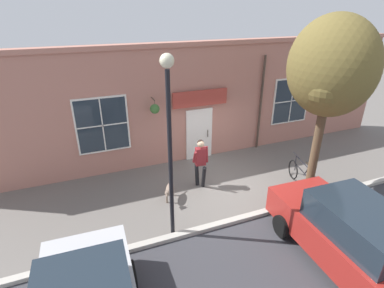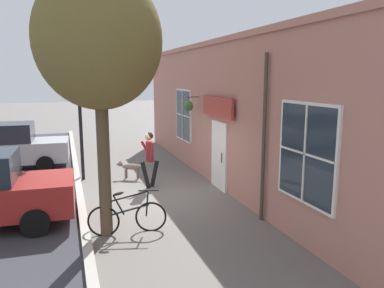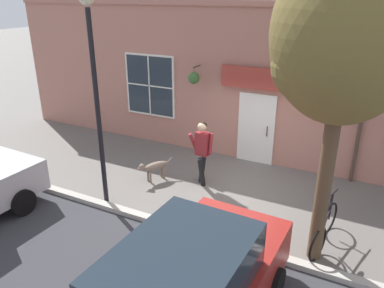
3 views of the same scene
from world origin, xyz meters
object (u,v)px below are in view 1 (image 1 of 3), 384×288
(street_tree_by_curb, at_px, (331,70))
(leaning_bicycle, at_px, (302,175))
(pedestrian_walking, at_px, (200,159))
(dog_on_leash, at_px, (169,189))
(parked_car_mid_block, at_px, (353,236))
(street_lamp, at_px, (169,127))

(street_tree_by_curb, distance_m, leaning_bicycle, 3.76)
(pedestrian_walking, bearing_deg, dog_on_leash, -71.56)
(pedestrian_walking, height_order, leaning_bicycle, pedestrian_walking)
(pedestrian_walking, xyz_separation_m, leaning_bicycle, (1.24, 3.31, -0.69))
(leaning_bicycle, xyz_separation_m, parked_car_mid_block, (3.29, -1.40, 0.50))
(parked_car_mid_block, distance_m, street_lamp, 4.95)
(dog_on_leash, bearing_deg, street_lamp, -14.63)
(street_tree_by_curb, relative_size, street_lamp, 1.16)
(street_tree_by_curb, xyz_separation_m, leaning_bicycle, (-0.49, 0.12, -3.73))
(parked_car_mid_block, bearing_deg, street_tree_by_curb, 155.49)
(street_tree_by_curb, xyz_separation_m, street_lamp, (0.22, -4.83, -0.95))
(parked_car_mid_block, xyz_separation_m, street_lamp, (-2.58, -3.56, 2.28))
(pedestrian_walking, distance_m, leaning_bicycle, 3.60)
(pedestrian_walking, xyz_separation_m, dog_on_leash, (0.41, -1.24, -0.66))
(street_tree_by_curb, relative_size, parked_car_mid_block, 1.28)
(street_lamp, bearing_deg, street_tree_by_curb, 92.63)
(street_tree_by_curb, xyz_separation_m, parked_car_mid_block, (2.80, -1.28, -3.23))
(street_tree_by_curb, bearing_deg, parked_car_mid_block, -24.51)
(pedestrian_walking, xyz_separation_m, street_tree_by_curb, (1.73, 3.19, 3.04))
(dog_on_leash, bearing_deg, leaning_bicycle, 79.75)
(street_lamp, bearing_deg, pedestrian_walking, 139.87)
(parked_car_mid_block, bearing_deg, street_lamp, -125.89)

